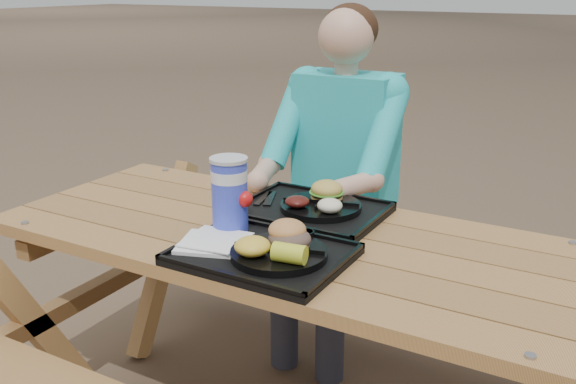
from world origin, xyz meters
The scene contains 17 objects.
picnic_table centered at (0.00, 0.00, 0.38)m, with size 1.80×1.49×0.75m, color #999999, non-canonical shape.
tray_near centered at (0.03, -0.20, 0.76)m, with size 0.45×0.35×0.02m, color black.
tray_far centered at (-0.01, 0.18, 0.76)m, with size 0.45×0.35×0.02m, color black.
plate_near centered at (0.09, -0.20, 0.78)m, with size 0.26×0.26×0.02m, color black.
plate_far centered at (0.02, 0.19, 0.78)m, with size 0.26×0.26×0.02m, color black.
napkin_stack centered at (-0.12, -0.22, 0.78)m, with size 0.17×0.17×0.02m, color white.
soda_cup centered at (-0.13, -0.10, 0.88)m, with size 0.10×0.10×0.21m, color #1B2CCA.
condiment_bbq centered at (0.03, -0.06, 0.79)m, with size 0.06×0.06×0.03m, color black.
condiment_mustard centered at (0.10, -0.07, 0.79)m, with size 0.05×0.05×0.03m, color gold.
sandwich centered at (0.10, -0.17, 0.85)m, with size 0.11×0.11×0.11m, color #C68146, non-canonical shape.
mac_cheese centered at (0.04, -0.26, 0.81)m, with size 0.10×0.10×0.05m, color yellow.
corn_cob centered at (0.15, -0.25, 0.82)m, with size 0.09×0.09×0.05m, color yellow, non-canonical shape.
cutlery_far centered at (-0.18, 0.19, 0.77)m, with size 0.03×0.14×0.01m, color black.
burger centered at (0.01, 0.24, 0.84)m, with size 0.11×0.11×0.09m, color gold, non-canonical shape.
baked_beans centered at (-0.04, 0.12, 0.81)m, with size 0.08×0.08×0.04m, color #4A130E.
potato_salad centered at (0.08, 0.13, 0.81)m, with size 0.08×0.08×0.04m, color white.
diner centered at (-0.14, 0.69, 0.64)m, with size 0.48×0.84×1.28m, color #1CA6C5, non-canonical shape.
Camera 1 is at (0.88, -1.55, 1.47)m, focal length 40.00 mm.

